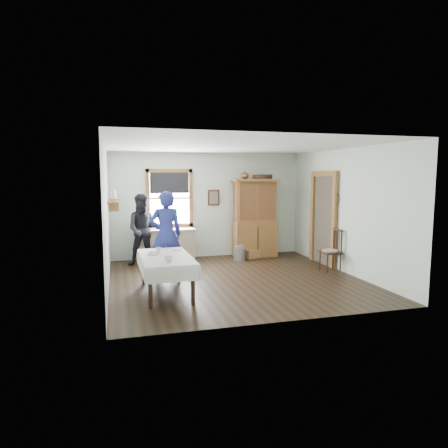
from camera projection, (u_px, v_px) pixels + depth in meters
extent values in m
cube|color=black|center=(235.00, 279.00, 8.19)|extent=(5.00, 5.00, 0.01)
cube|color=silver|center=(236.00, 146.00, 7.88)|extent=(5.00, 5.00, 0.01)
cube|color=silver|center=(208.00, 205.00, 10.43)|extent=(5.00, 0.01, 2.70)
cube|color=silver|center=(287.00, 230.00, 5.64)|extent=(5.00, 0.01, 2.70)
cube|color=silver|center=(107.00, 217.00, 7.38)|extent=(0.01, 5.00, 2.70)
cube|color=silver|center=(345.00, 211.00, 8.69)|extent=(0.01, 5.00, 2.70)
cube|color=white|center=(170.00, 198.00, 10.13)|extent=(1.00, 0.02, 1.30)
cube|color=olive|center=(169.00, 171.00, 10.02)|extent=(1.18, 0.06, 0.09)
cube|color=olive|center=(170.00, 225.00, 10.19)|extent=(1.18, 0.06, 0.09)
cube|color=olive|center=(148.00, 199.00, 9.96)|extent=(0.09, 0.06, 1.48)
cube|color=olive|center=(191.00, 198.00, 10.25)|extent=(0.09, 0.06, 1.48)
cube|color=black|center=(169.00, 183.00, 10.04)|extent=(0.98, 0.03, 0.52)
cube|color=#473F32|center=(324.00, 221.00, 9.53)|extent=(0.03, 0.90, 2.10)
cube|color=olive|center=(334.00, 223.00, 9.04)|extent=(0.08, 0.12, 2.10)
cube|color=olive|center=(313.00, 218.00, 10.01)|extent=(0.08, 0.12, 2.10)
cube|color=olive|center=(324.00, 174.00, 9.39)|extent=(0.08, 1.14, 0.12)
cube|color=olive|center=(114.00, 201.00, 8.83)|extent=(0.24, 1.00, 0.04)
cube|color=olive|center=(114.00, 207.00, 8.46)|extent=(0.22, 0.03, 0.18)
cube|color=olive|center=(114.00, 205.00, 9.22)|extent=(0.22, 0.03, 0.18)
cube|color=tan|center=(113.00, 196.00, 8.52)|extent=(0.03, 0.22, 0.24)
cylinder|color=silver|center=(113.00, 195.00, 9.15)|extent=(0.12, 0.12, 0.22)
cube|color=#341F12|center=(214.00, 198.00, 10.41)|extent=(0.30, 0.04, 0.40)
torus|color=black|center=(336.00, 193.00, 8.92)|extent=(0.01, 0.27, 0.27)
cube|color=tan|center=(166.00, 245.00, 9.94)|extent=(1.42, 0.57, 0.81)
cube|color=olive|center=(255.00, 218.00, 10.46)|extent=(1.22, 0.62, 2.03)
cube|color=silver|center=(166.00, 275.00, 7.15)|extent=(0.93, 1.73, 0.69)
cube|color=#341F12|center=(330.00, 250.00, 8.85)|extent=(0.45, 0.45, 0.94)
cube|color=#92959A|center=(239.00, 254.00, 10.08)|extent=(0.30, 0.30, 0.32)
cube|color=#AD7D4E|center=(251.00, 254.00, 10.32)|extent=(0.44, 0.38, 0.22)
imported|color=navy|center=(166.00, 238.00, 8.28)|extent=(0.61, 0.40, 1.67)
imported|color=black|center=(144.00, 232.00, 9.40)|extent=(0.83, 0.68, 1.57)
imported|color=silver|center=(168.00, 259.00, 6.62)|extent=(0.16, 0.16, 0.10)
imported|color=silver|center=(158.00, 250.00, 7.48)|extent=(0.12, 0.12, 0.09)
imported|color=silver|center=(154.00, 253.00, 7.25)|extent=(0.24, 0.24, 0.05)
imported|color=brown|center=(153.00, 229.00, 9.86)|extent=(0.18, 0.24, 0.02)
imported|color=silver|center=(159.00, 228.00, 9.90)|extent=(0.24, 0.24, 0.06)
imported|color=silver|center=(114.00, 199.00, 8.87)|extent=(0.22, 0.22, 0.05)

